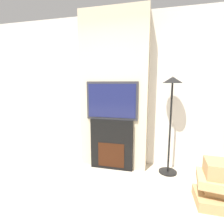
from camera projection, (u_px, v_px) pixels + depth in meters
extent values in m
cube|color=silver|center=(116.00, 91.00, 3.25)|extent=(6.00, 0.06, 2.70)
cube|color=beige|center=(114.00, 92.00, 3.07)|extent=(1.17, 0.32, 2.70)
cube|color=black|center=(112.00, 144.00, 3.06)|extent=(0.74, 0.14, 0.88)
cube|color=#33160A|center=(111.00, 155.00, 3.02)|extent=(0.46, 0.01, 0.42)
cube|color=#2D2D33|center=(112.00, 101.00, 2.94)|extent=(0.88, 0.06, 0.64)
cube|color=#191E4C|center=(112.00, 101.00, 2.91)|extent=(0.81, 0.01, 0.57)
cylinder|color=black|center=(168.00, 172.00, 2.96)|extent=(0.30, 0.30, 0.03)
cylinder|color=black|center=(170.00, 129.00, 2.84)|extent=(0.03, 0.03, 1.47)
cone|color=black|center=(173.00, 80.00, 2.71)|extent=(0.31, 0.31, 0.10)
cube|color=tan|center=(217.00, 200.00, 2.16)|extent=(0.50, 0.41, 0.13)
cube|color=#A37A4C|center=(219.00, 189.00, 2.17)|extent=(0.38, 0.30, 0.13)
cube|color=tan|center=(219.00, 181.00, 2.14)|extent=(0.53, 0.48, 0.11)
cube|color=tan|center=(223.00, 170.00, 2.11)|extent=(0.41, 0.36, 0.19)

